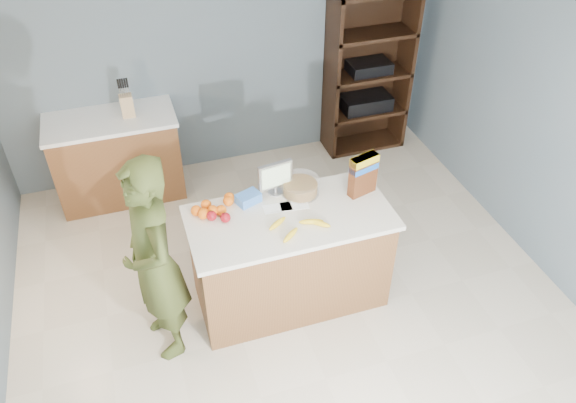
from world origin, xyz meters
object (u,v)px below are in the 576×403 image
object	(u,v)px
shelving_unit	(366,75)
cereal_box	(363,172)
counter_peninsula	(290,261)
tv	(275,177)
person	(154,263)

from	to	relation	value
shelving_unit	cereal_box	size ratio (longest dim) A/B	5.22
counter_peninsula	cereal_box	distance (m)	0.93
tv	person	bearing A→B (deg)	-156.98
cereal_box	tv	bearing A→B (deg)	162.20
shelving_unit	cereal_box	bearing A→B (deg)	-115.30
cereal_box	shelving_unit	bearing A→B (deg)	64.70
person	cereal_box	size ratio (longest dim) A/B	4.91
tv	counter_peninsula	bearing A→B (deg)	-85.97
counter_peninsula	shelving_unit	world-z (taller)	shelving_unit
counter_peninsula	person	distance (m)	1.14
tv	cereal_box	distance (m)	0.68
counter_peninsula	tv	xyz separation A→B (m)	(-0.02, 0.30, 0.64)
counter_peninsula	cereal_box	bearing A→B (deg)	8.65
cereal_box	person	bearing A→B (deg)	-172.26
person	cereal_box	bearing A→B (deg)	84.91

